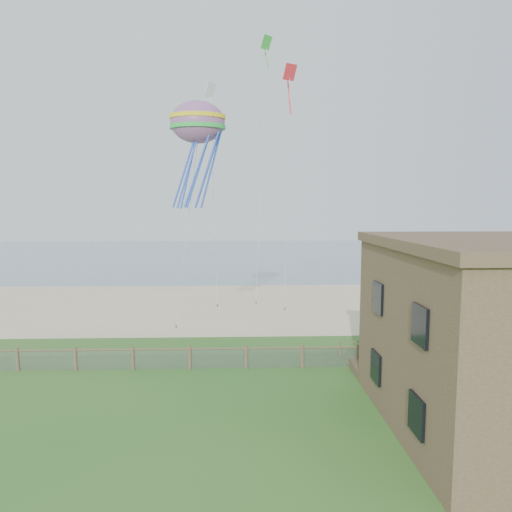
{
  "coord_description": "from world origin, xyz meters",
  "views": [
    {
      "loc": [
        -0.26,
        -17.57,
        8.54
      ],
      "look_at": [
        0.58,
        8.0,
        5.83
      ],
      "focal_mm": 32.0,
      "sensor_mm": 36.0,
      "label": 1
    }
  ],
  "objects": [
    {
      "name": "kite_green",
      "position": [
        1.71,
        18.38,
        20.49
      ],
      "size": [
        1.73,
        1.79,
        2.13
      ],
      "primitive_type": null,
      "rotation": [
        0.44,
        0.0,
        0.7
      ],
      "color": "green"
    },
    {
      "name": "chainlink_fence",
      "position": [
        0.0,
        6.0,
        0.55
      ],
      "size": [
        36.2,
        0.2,
        1.25
      ],
      "primitive_type": null,
      "color": "brown",
      "rests_on": "ground"
    },
    {
      "name": "picnic_table",
      "position": [
        8.06,
        1.25,
        0.37
      ],
      "size": [
        2.14,
        1.92,
        0.74
      ],
      "primitive_type": null,
      "rotation": [
        0.0,
        0.0,
        0.42
      ],
      "color": "brown",
      "rests_on": "ground"
    },
    {
      "name": "octopus_kite",
      "position": [
        -2.93,
        11.41,
        11.97
      ],
      "size": [
        3.54,
        2.56,
        7.13
      ],
      "primitive_type": null,
      "rotation": [
        0.0,
        0.0,
        0.03
      ],
      "color": "#FF2F28"
    },
    {
      "name": "kite_red",
      "position": [
        3.23,
        15.72,
        17.21
      ],
      "size": [
        1.85,
        2.16,
        2.89
      ],
      "primitive_type": null,
      "rotation": [
        0.44,
        0.0,
        0.48
      ],
      "color": "red"
    },
    {
      "name": "ocean",
      "position": [
        0.0,
        66.0,
        0.0
      ],
      "size": [
        160.0,
        68.0,
        0.02
      ],
      "primitive_type": "cube",
      "color": "slate",
      "rests_on": "ground"
    },
    {
      "name": "kite_white",
      "position": [
        -2.5,
        17.22,
        16.63
      ],
      "size": [
        1.87,
        1.81,
        2.27
      ],
      "primitive_type": null,
      "rotation": [
        0.44,
        0.0,
        0.87
      ],
      "color": "white"
    },
    {
      "name": "motel_deck",
      "position": [
        13.0,
        5.0,
        0.25
      ],
      "size": [
        15.0,
        2.0,
        0.5
      ],
      "primitive_type": "cube",
      "color": "brown",
      "rests_on": "ground"
    },
    {
      "name": "ground",
      "position": [
        0.0,
        0.0,
        0.0
      ],
      "size": [
        160.0,
        160.0,
        0.0
      ],
      "primitive_type": "plane",
      "color": "#2A6121",
      "rests_on": "ground"
    },
    {
      "name": "sand_beach",
      "position": [
        0.0,
        22.0,
        0.0
      ],
      "size": [
        72.0,
        20.0,
        0.02
      ],
      "primitive_type": "cube",
      "color": "tan",
      "rests_on": "ground"
    }
  ]
}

